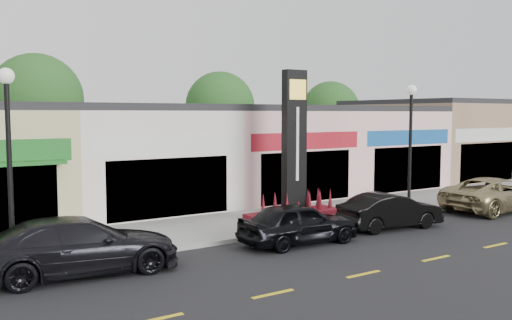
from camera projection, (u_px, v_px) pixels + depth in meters
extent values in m
plane|color=black|center=(297.00, 251.00, 17.31)|extent=(120.00, 120.00, 0.00)
cube|color=gray|center=(229.00, 225.00, 20.95)|extent=(52.00, 4.30, 0.15)
cube|color=gray|center=(261.00, 236.00, 19.06)|extent=(52.00, 0.20, 0.15)
cube|color=silver|center=(128.00, 158.00, 25.95)|extent=(7.00, 10.00, 4.50)
cube|color=#262628|center=(127.00, 108.00, 25.74)|extent=(7.00, 10.00, 0.30)
cube|color=black|center=(170.00, 188.00, 21.87)|extent=(5.25, 0.10, 2.40)
cube|color=silver|center=(169.00, 146.00, 21.72)|extent=(6.30, 0.12, 0.80)
cube|color=beige|center=(251.00, 153.00, 29.72)|extent=(7.00, 10.00, 4.50)
cube|color=#262628|center=(251.00, 109.00, 29.51)|extent=(7.00, 10.00, 0.30)
cube|color=black|center=(307.00, 177.00, 25.64)|extent=(5.25, 0.10, 2.40)
cube|color=#A51622|center=(307.00, 141.00, 25.50)|extent=(6.30, 0.12, 0.80)
cube|color=beige|center=(347.00, 148.00, 33.49)|extent=(7.00, 10.00, 4.50)
cube|color=#262628|center=(347.00, 109.00, 33.28)|extent=(7.00, 10.00, 0.30)
cube|color=black|center=(408.00, 169.00, 29.41)|extent=(5.25, 0.10, 2.40)
cube|color=#16529A|center=(409.00, 137.00, 29.27)|extent=(6.30, 0.12, 0.80)
cube|color=#9C7F5B|center=(423.00, 141.00, 37.24)|extent=(7.00, 10.00, 5.00)
cube|color=#262628|center=(424.00, 102.00, 37.01)|extent=(7.00, 10.00, 0.30)
cube|color=black|center=(487.00, 162.00, 33.18)|extent=(5.25, 0.10, 2.40)
cube|color=silver|center=(488.00, 135.00, 33.04)|extent=(6.30, 0.12, 0.80)
cylinder|color=#382619|center=(39.00, 162.00, 31.36)|extent=(0.36, 0.36, 3.15)
sphere|color=#174B1A|center=(37.00, 99.00, 31.05)|extent=(5.20, 5.20, 5.20)
cylinder|color=#382619|center=(220.00, 155.00, 37.83)|extent=(0.36, 0.36, 2.97)
sphere|color=#174B1A|center=(220.00, 106.00, 37.54)|extent=(4.80, 4.80, 4.80)
cylinder|color=#382619|center=(330.00, 151.00, 43.23)|extent=(0.36, 0.36, 2.80)
sphere|color=#174B1A|center=(330.00, 110.00, 42.95)|extent=(4.60, 4.60, 4.60)
cylinder|color=black|center=(13.00, 261.00, 15.07)|extent=(0.32, 0.32, 0.30)
cylinder|color=black|center=(10.00, 171.00, 14.85)|extent=(0.14, 0.14, 5.00)
sphere|color=silver|center=(6.00, 76.00, 14.63)|extent=(0.44, 0.44, 0.44)
cylinder|color=black|center=(409.00, 207.00, 23.69)|extent=(0.32, 0.32, 0.30)
cylinder|color=black|center=(410.00, 150.00, 23.47)|extent=(0.14, 0.14, 5.00)
sphere|color=silver|center=(412.00, 90.00, 23.25)|extent=(0.44, 0.44, 0.44)
cube|color=#540E14|center=(294.00, 214.00, 22.42)|extent=(4.20, 1.30, 0.20)
cube|color=black|center=(294.00, 144.00, 22.17)|extent=(1.00, 0.40, 6.00)
cube|color=yellow|center=(298.00, 90.00, 21.80)|extent=(0.80, 0.05, 0.80)
cube|color=silver|center=(297.00, 144.00, 21.99)|extent=(0.12, 0.04, 3.00)
imported|color=black|center=(79.00, 246.00, 14.75)|extent=(2.67, 5.59, 1.57)
imported|color=black|center=(299.00, 223.00, 18.17)|extent=(1.84, 4.25, 1.43)
imported|color=black|center=(390.00, 211.00, 20.65)|extent=(1.89, 4.26, 1.36)
imported|color=#9C8F63|center=(496.00, 194.00, 24.40)|extent=(2.55, 5.47, 1.52)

